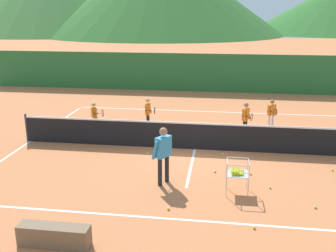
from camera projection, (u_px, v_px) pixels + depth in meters
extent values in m
plane|color=#C67042|center=(195.00, 149.00, 13.62)|extent=(120.00, 120.00, 0.00)
cube|color=white|center=(179.00, 219.00, 9.04)|extent=(12.30, 0.08, 0.01)
cube|color=white|center=(203.00, 111.00, 18.72)|extent=(12.30, 0.08, 0.01)
cube|color=white|center=(30.00, 141.00, 14.45)|extent=(0.08, 10.20, 0.01)
cube|color=white|center=(195.00, 149.00, 13.62)|extent=(0.08, 6.32, 0.01)
cylinder|color=#333338|center=(27.00, 128.00, 14.31)|extent=(0.08, 0.08, 1.05)
cube|color=black|center=(195.00, 137.00, 13.49)|extent=(12.40, 0.02, 0.92)
cube|color=white|center=(195.00, 123.00, 13.35)|extent=(12.40, 0.03, 0.06)
cylinder|color=black|center=(160.00, 172.00, 10.70)|extent=(0.12, 0.12, 0.81)
cylinder|color=black|center=(167.00, 168.00, 10.94)|extent=(0.12, 0.12, 0.81)
cube|color=#338CBF|center=(163.00, 147.00, 10.62)|extent=(0.44, 0.53, 0.57)
sphere|color=#996B4C|center=(163.00, 132.00, 10.50)|extent=(0.23, 0.23, 0.23)
cylinder|color=#338CBF|center=(155.00, 150.00, 10.46)|extent=(0.23, 0.18, 0.56)
cylinder|color=#338CBF|center=(168.00, 145.00, 10.87)|extent=(0.19, 0.16, 0.56)
torus|color=#262628|center=(161.00, 145.00, 11.03)|extent=(0.16, 0.26, 0.29)
cylinder|color=black|center=(168.00, 146.00, 10.89)|extent=(0.21, 0.13, 0.03)
cylinder|color=navy|center=(94.00, 124.00, 15.63)|extent=(0.09, 0.09, 0.60)
cylinder|color=navy|center=(95.00, 125.00, 15.42)|extent=(0.09, 0.09, 0.60)
cube|color=orange|center=(94.00, 112.00, 15.38)|extent=(0.32, 0.39, 0.42)
sphere|color=#DBAD84|center=(94.00, 104.00, 15.29)|extent=(0.16, 0.16, 0.16)
cylinder|color=orange|center=(94.00, 112.00, 15.59)|extent=(0.17, 0.14, 0.41)
cylinder|color=orange|center=(96.00, 114.00, 15.22)|extent=(0.14, 0.12, 0.41)
torus|color=#262628|center=(103.00, 113.00, 15.31)|extent=(0.17, 0.26, 0.29)
cylinder|color=black|center=(97.00, 114.00, 15.22)|extent=(0.20, 0.14, 0.03)
cylinder|color=black|center=(148.00, 120.00, 16.00)|extent=(0.10, 0.10, 0.64)
cylinder|color=black|center=(148.00, 122.00, 15.77)|extent=(0.10, 0.10, 0.64)
cube|color=orange|center=(148.00, 108.00, 15.73)|extent=(0.20, 0.39, 0.45)
sphere|color=#DBAD84|center=(148.00, 100.00, 15.63)|extent=(0.18, 0.18, 0.18)
cylinder|color=orange|center=(150.00, 108.00, 15.94)|extent=(0.18, 0.08, 0.44)
cylinder|color=orange|center=(148.00, 110.00, 15.53)|extent=(0.14, 0.08, 0.44)
torus|color=#262628|center=(155.00, 111.00, 15.50)|extent=(0.04, 0.29, 0.29)
cylinder|color=black|center=(148.00, 110.00, 15.52)|extent=(0.22, 0.04, 0.03)
cylinder|color=black|center=(246.00, 127.00, 15.07)|extent=(0.10, 0.10, 0.66)
cylinder|color=black|center=(244.00, 129.00, 14.86)|extent=(0.10, 0.10, 0.66)
cube|color=orange|center=(246.00, 114.00, 14.80)|extent=(0.30, 0.43, 0.46)
sphere|color=#996B4C|center=(246.00, 105.00, 14.70)|extent=(0.18, 0.18, 0.18)
cylinder|color=orange|center=(249.00, 113.00, 14.98)|extent=(0.19, 0.13, 0.45)
cylinder|color=orange|center=(245.00, 116.00, 14.61)|extent=(0.15, 0.11, 0.46)
torus|color=#262628|center=(252.00, 117.00, 14.49)|extent=(0.12, 0.28, 0.29)
cylinder|color=black|center=(245.00, 116.00, 14.60)|extent=(0.22, 0.10, 0.03)
cylinder|color=silver|center=(272.00, 121.00, 15.95)|extent=(0.09, 0.09, 0.61)
cylinder|color=silver|center=(269.00, 122.00, 15.80)|extent=(0.09, 0.09, 0.61)
cube|color=orange|center=(272.00, 110.00, 15.73)|extent=(0.36, 0.39, 0.43)
sphere|color=#996B4C|center=(272.00, 102.00, 15.63)|extent=(0.17, 0.17, 0.17)
cylinder|color=orange|center=(276.00, 110.00, 15.83)|extent=(0.17, 0.16, 0.42)
cylinder|color=orange|center=(269.00, 111.00, 15.58)|extent=(0.14, 0.13, 0.42)
torus|color=#262628|center=(275.00, 112.00, 15.38)|extent=(0.21, 0.24, 0.29)
cylinder|color=black|center=(270.00, 111.00, 15.56)|extent=(0.19, 0.16, 0.03)
cylinder|color=#B7B7BC|center=(227.00, 172.00, 10.56)|extent=(0.02, 0.02, 0.89)
cylinder|color=#B7B7BC|center=(247.00, 174.00, 10.49)|extent=(0.02, 0.02, 0.89)
cylinder|color=#B7B7BC|center=(227.00, 181.00, 10.03)|extent=(0.02, 0.02, 0.89)
cylinder|color=#B7B7BC|center=(249.00, 182.00, 9.95)|extent=(0.02, 0.02, 0.89)
cube|color=#B7B7BC|center=(237.00, 174.00, 10.23)|extent=(0.56, 0.56, 0.01)
cube|color=#B7B7BC|center=(238.00, 158.00, 10.40)|extent=(0.56, 0.02, 0.02)
cube|color=#B7B7BC|center=(238.00, 166.00, 9.86)|extent=(0.56, 0.02, 0.02)
cube|color=#B7B7BC|center=(227.00, 161.00, 10.17)|extent=(0.02, 0.56, 0.02)
cube|color=#B7B7BC|center=(249.00, 162.00, 10.09)|extent=(0.02, 0.56, 0.02)
sphere|color=yellow|center=(233.00, 174.00, 10.11)|extent=(0.07, 0.07, 0.07)
sphere|color=yellow|center=(232.00, 173.00, 10.17)|extent=(0.07, 0.07, 0.07)
sphere|color=yellow|center=(233.00, 172.00, 10.24)|extent=(0.07, 0.07, 0.07)
sphere|color=yellow|center=(232.00, 171.00, 10.30)|extent=(0.07, 0.07, 0.07)
sphere|color=yellow|center=(232.00, 170.00, 10.35)|extent=(0.07, 0.07, 0.07)
sphere|color=yellow|center=(235.00, 174.00, 10.10)|extent=(0.07, 0.07, 0.07)
sphere|color=yellow|center=(235.00, 173.00, 10.16)|extent=(0.07, 0.07, 0.07)
sphere|color=yellow|center=(235.00, 172.00, 10.23)|extent=(0.07, 0.07, 0.07)
sphere|color=yellow|center=(235.00, 171.00, 10.29)|extent=(0.07, 0.07, 0.07)
sphere|color=yellow|center=(235.00, 170.00, 10.35)|extent=(0.07, 0.07, 0.07)
sphere|color=yellow|center=(238.00, 174.00, 10.10)|extent=(0.07, 0.07, 0.07)
sphere|color=yellow|center=(238.00, 173.00, 10.16)|extent=(0.07, 0.07, 0.07)
sphere|color=yellow|center=(237.00, 172.00, 10.22)|extent=(0.07, 0.07, 0.07)
sphere|color=yellow|center=(237.00, 171.00, 10.27)|extent=(0.07, 0.07, 0.07)
sphere|color=yellow|center=(238.00, 170.00, 10.33)|extent=(0.07, 0.07, 0.07)
sphere|color=yellow|center=(240.00, 174.00, 10.08)|extent=(0.07, 0.07, 0.07)
sphere|color=yellow|center=(240.00, 173.00, 10.15)|extent=(0.07, 0.07, 0.07)
sphere|color=yellow|center=(240.00, 173.00, 10.21)|extent=(0.07, 0.07, 0.07)
sphere|color=yellow|center=(240.00, 171.00, 10.27)|extent=(0.07, 0.07, 0.07)
sphere|color=yellow|center=(240.00, 171.00, 10.34)|extent=(0.07, 0.07, 0.07)
sphere|color=yellow|center=(242.00, 175.00, 10.08)|extent=(0.07, 0.07, 0.07)
sphere|color=yellow|center=(243.00, 174.00, 10.14)|extent=(0.07, 0.07, 0.07)
sphere|color=yellow|center=(242.00, 173.00, 10.21)|extent=(0.07, 0.07, 0.07)
sphere|color=yellow|center=(243.00, 172.00, 10.26)|extent=(0.07, 0.07, 0.07)
sphere|color=yellow|center=(242.00, 171.00, 10.32)|extent=(0.07, 0.07, 0.07)
sphere|color=yellow|center=(233.00, 172.00, 10.09)|extent=(0.07, 0.07, 0.07)
sphere|color=yellow|center=(233.00, 171.00, 10.16)|extent=(0.07, 0.07, 0.07)
sphere|color=yellow|center=(232.00, 170.00, 10.22)|extent=(0.07, 0.07, 0.07)
sphere|color=yellow|center=(233.00, 169.00, 10.28)|extent=(0.07, 0.07, 0.07)
sphere|color=yellow|center=(233.00, 168.00, 10.34)|extent=(0.07, 0.07, 0.07)
sphere|color=yellow|center=(235.00, 172.00, 10.08)|extent=(0.07, 0.07, 0.07)
sphere|color=yellow|center=(235.00, 171.00, 10.15)|extent=(0.07, 0.07, 0.07)
sphere|color=yellow|center=(235.00, 170.00, 10.21)|extent=(0.07, 0.07, 0.07)
sphere|color=yellow|center=(235.00, 169.00, 10.27)|extent=(0.07, 0.07, 0.07)
sphere|color=yellow|center=(235.00, 168.00, 10.33)|extent=(0.07, 0.07, 0.07)
sphere|color=yellow|center=(238.00, 172.00, 10.08)|extent=(0.07, 0.07, 0.07)
sphere|color=yellow|center=(238.00, 171.00, 10.14)|extent=(0.07, 0.07, 0.07)
sphere|color=yellow|center=(238.00, 171.00, 10.20)|extent=(0.07, 0.07, 0.07)
sphere|color=yellow|center=(238.00, 169.00, 10.26)|extent=(0.07, 0.07, 0.07)
sphere|color=yellow|center=(237.00, 168.00, 10.32)|extent=(0.07, 0.07, 0.07)
sphere|color=yellow|center=(147.00, 153.00, 13.15)|extent=(0.07, 0.07, 0.07)
sphere|color=yellow|center=(332.00, 170.00, 11.78)|extent=(0.07, 0.07, 0.07)
sphere|color=yellow|center=(215.00, 171.00, 11.65)|extent=(0.07, 0.07, 0.07)
sphere|color=yellow|center=(168.00, 209.00, 9.46)|extent=(0.07, 0.07, 0.07)
sphere|color=yellow|center=(234.00, 158.00, 12.74)|extent=(0.07, 0.07, 0.07)
sphere|color=yellow|center=(270.00, 187.00, 10.60)|extent=(0.07, 0.07, 0.07)
sphere|color=yellow|center=(315.00, 207.00, 9.54)|extent=(0.07, 0.07, 0.07)
sphere|color=yellow|center=(254.00, 228.00, 8.64)|extent=(0.07, 0.07, 0.07)
sphere|color=yellow|center=(251.00, 174.00, 11.49)|extent=(0.07, 0.07, 0.07)
sphere|color=yellow|center=(223.00, 154.00, 13.07)|extent=(0.07, 0.07, 0.07)
cube|color=#286B33|center=(208.00, 73.00, 22.98)|extent=(27.06, 0.08, 2.26)
cube|color=brown|center=(54.00, 236.00, 7.98)|extent=(1.50, 0.36, 0.46)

